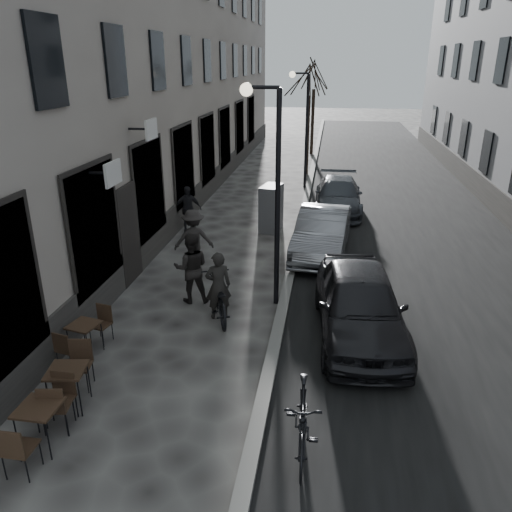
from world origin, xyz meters
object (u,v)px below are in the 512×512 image
(streetlamp_near, at_px, (270,175))
(streetlamp_far, at_px, (303,117))
(pedestrian_near, at_px, (191,268))
(moped, at_px, (302,420))
(pedestrian_mid, at_px, (194,239))
(bistro_set_b, at_px, (69,384))
(car_near, at_px, (360,304))
(tree_far, at_px, (314,76))
(tree_near, at_px, (309,79))
(bistro_set_c, at_px, (85,336))
(bicycle, at_px, (219,298))
(utility_cabinet, at_px, (271,208))
(car_mid, at_px, (322,233))
(pedestrian_far, at_px, (188,209))
(car_far, at_px, (338,195))
(bistro_set_a, at_px, (41,422))

(streetlamp_near, relative_size, streetlamp_far, 1.00)
(streetlamp_far, xyz_separation_m, pedestrian_near, (-1.87, -12.17, -2.28))
(moped, bearing_deg, pedestrian_mid, 114.55)
(bistro_set_b, height_order, moped, moped)
(car_near, bearing_deg, streetlamp_near, 144.68)
(tree_far, bearing_deg, tree_near, -90.00)
(tree_far, distance_m, bistro_set_c, 24.42)
(bicycle, xyz_separation_m, pedestrian_mid, (-1.33, 2.82, 0.36))
(utility_cabinet, xyz_separation_m, bicycle, (-0.42, -6.47, -0.30))
(utility_cabinet, xyz_separation_m, car_mid, (1.80, -2.05, -0.11))
(streetlamp_near, distance_m, streetlamp_far, 12.00)
(pedestrian_near, bearing_deg, tree_near, -111.10)
(tree_far, distance_m, pedestrian_far, 16.83)
(bistro_set_b, bearing_deg, utility_cabinet, 68.18)
(car_far, bearing_deg, bistro_set_c, -114.72)
(moped, bearing_deg, car_far, 84.83)
(tree_near, bearing_deg, car_mid, -84.53)
(streetlamp_far, height_order, bistro_set_c, streetlamp_far)
(bistro_set_a, distance_m, bistro_set_c, 2.60)
(tree_far, distance_m, bicycle, 22.33)
(streetlamp_far, bearing_deg, bistro_set_b, -99.86)
(utility_cabinet, xyz_separation_m, pedestrian_near, (-1.24, -5.73, 0.08))
(car_far, bearing_deg, tree_far, 96.85)
(car_mid, relative_size, moped, 2.25)
(tree_near, relative_size, moped, 3.09)
(bistro_set_a, height_order, car_mid, car_mid)
(car_far, bearing_deg, pedestrian_near, -113.05)
(bistro_set_a, xyz_separation_m, moped, (3.90, 0.50, 0.11))
(tree_near, relative_size, bistro_set_b, 3.70)
(streetlamp_near, relative_size, car_far, 1.17)
(bistro_set_b, distance_m, moped, 3.98)
(tree_far, bearing_deg, streetlamp_near, -90.20)
(bistro_set_c, distance_m, pedestrian_near, 3.05)
(utility_cabinet, relative_size, bicycle, 0.85)
(pedestrian_far, bearing_deg, car_far, 11.89)
(bistro_set_a, xyz_separation_m, pedestrian_near, (0.93, 5.17, 0.43))
(bistro_set_b, xyz_separation_m, car_mid, (4.02, 7.91, 0.23))
(streetlamp_near, height_order, bistro_set_b, streetlamp_near)
(streetlamp_near, distance_m, car_near, 3.42)
(tree_far, xyz_separation_m, pedestrian_far, (-3.50, -16.00, -3.87))
(streetlamp_far, distance_m, bicycle, 13.22)
(car_near, bearing_deg, bistro_set_a, -144.42)
(bistro_set_c, relative_size, utility_cabinet, 0.88)
(car_far, height_order, moped, car_far)
(streetlamp_far, height_order, car_far, streetlamp_far)
(pedestrian_near, distance_m, car_near, 4.09)
(car_near, distance_m, moped, 3.73)
(tree_near, relative_size, pedestrian_mid, 3.35)
(streetlamp_near, bearing_deg, pedestrian_far, 124.46)
(streetlamp_far, distance_m, pedestrian_far, 8.15)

